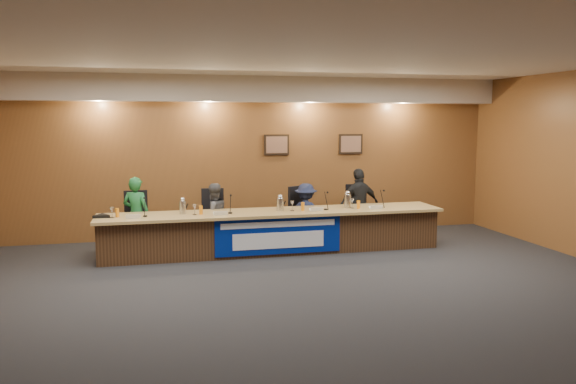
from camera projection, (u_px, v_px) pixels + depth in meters
name	position (u px, v px, depth m)	size (l,w,h in m)	color
floor	(310.00, 291.00, 7.77)	(10.00, 10.00, 0.00)	black
ceiling	(311.00, 55.00, 7.36)	(10.00, 8.00, 0.04)	silver
wall_back	(257.00, 157.00, 11.43)	(10.00, 0.04, 3.20)	brown
soffit	(259.00, 89.00, 11.01)	(10.00, 0.50, 0.50)	beige
dais_body	(274.00, 233.00, 10.04)	(6.00, 0.80, 0.70)	#402917
dais_top	(274.00, 212.00, 9.95)	(6.10, 0.95, 0.05)	#A0814C
banner	(279.00, 236.00, 9.64)	(2.20, 0.02, 0.65)	navy
banner_text_upper	(279.00, 224.00, 9.60)	(2.00, 0.01, 0.10)	silver
banner_text_lower	(279.00, 240.00, 9.64)	(1.60, 0.01, 0.28)	silver
wall_photo_left	(277.00, 145.00, 11.46)	(0.52, 0.04, 0.42)	black
wall_photo_right	(351.00, 144.00, 11.83)	(0.52, 0.04, 0.42)	black
panelist_a	(136.00, 215.00, 10.00)	(0.50, 0.32, 1.36)	#195B2B
panelist_b	(213.00, 216.00, 10.32)	(0.58, 0.46, 1.20)	#47484B
panelist_c	(306.00, 213.00, 10.74)	(0.75, 0.43, 1.15)	#131935
panelist_d	(359.00, 205.00, 10.97)	(0.83, 0.35, 1.42)	black
office_chair_a	(137.00, 225.00, 10.12)	(0.48, 0.48, 0.08)	black
office_chair_b	(213.00, 221.00, 10.44)	(0.48, 0.48, 0.08)	black
office_chair_c	(304.00, 218.00, 10.84)	(0.48, 0.48, 0.08)	black
office_chair_d	(357.00, 215.00, 11.09)	(0.48, 0.48, 0.08)	black
nameplate_a	(133.00, 216.00, 9.15)	(0.24, 0.06, 0.09)	white
microphone_a	(145.00, 216.00, 9.36)	(0.07, 0.07, 0.02)	black
juice_glass_a	(117.00, 213.00, 9.31)	(0.06, 0.06, 0.15)	orange
water_glass_a	(112.00, 213.00, 9.24)	(0.08, 0.08, 0.18)	silver
nameplate_b	(221.00, 213.00, 9.49)	(0.24, 0.06, 0.09)	white
microphone_b	(230.00, 213.00, 9.68)	(0.07, 0.07, 0.02)	black
juice_glass_b	(201.00, 210.00, 9.58)	(0.06, 0.06, 0.15)	orange
water_glass_b	(195.00, 210.00, 9.53)	(0.08, 0.08, 0.18)	silver
nameplate_c	(317.00, 209.00, 9.89)	(0.24, 0.06, 0.09)	white
microphone_c	(326.00, 209.00, 10.07)	(0.07, 0.07, 0.02)	black
juice_glass_c	(303.00, 206.00, 9.98)	(0.06, 0.06, 0.15)	orange
water_glass_c	(292.00, 206.00, 9.94)	(0.08, 0.08, 0.18)	silver
nameplate_d	(377.00, 207.00, 10.14)	(0.24, 0.06, 0.09)	white
microphone_d	(381.00, 207.00, 10.32)	(0.07, 0.07, 0.02)	black
juice_glass_d	(358.00, 205.00, 10.21)	(0.06, 0.06, 0.15)	orange
water_glass_d	(352.00, 203.00, 10.23)	(0.08, 0.08, 0.18)	silver
carafe_left	(183.00, 207.00, 9.63)	(0.11, 0.11, 0.23)	silver
carafe_mid	(280.00, 204.00, 9.98)	(0.13, 0.13, 0.22)	silver
carafe_right	(347.00, 201.00, 10.30)	(0.13, 0.13, 0.25)	silver
speakerphone	(102.00, 216.00, 9.28)	(0.32, 0.32, 0.05)	black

